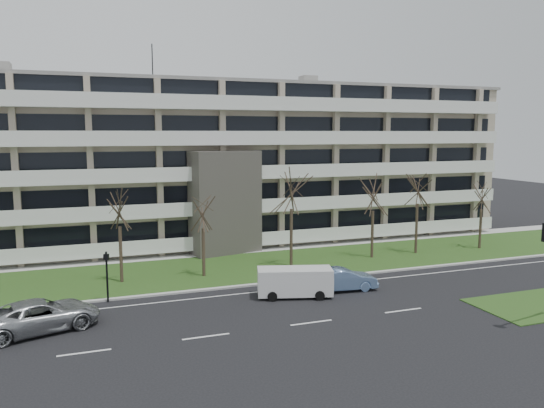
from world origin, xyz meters
name	(u,v)px	position (x,y,z in m)	size (l,w,h in m)	color
ground	(311,323)	(0.00, 0.00, 0.00)	(160.00, 160.00, 0.00)	black
grass_verge	(244,267)	(0.00, 13.00, 0.03)	(90.00, 10.00, 0.06)	#2F4818
curb	(265,284)	(0.00, 8.00, 0.06)	(90.00, 0.35, 0.12)	#B2B2AD
sidewalk	(226,252)	(0.00, 18.50, 0.04)	(90.00, 2.00, 0.08)	#B2B2AD
grass_median	(533,305)	(14.00, -2.00, 0.03)	(7.00, 5.00, 0.06)	#2F4818
lane_edge_line	(272,290)	(0.00, 6.50, 0.01)	(90.00, 0.12, 0.01)	white
apartment_building	(207,163)	(-0.01, 25.32, 7.61)	(60.50, 15.10, 18.75)	tan
silver_pickup	(40,315)	(-14.14, 3.84, 0.85)	(2.82, 6.11, 1.70)	#AAADB1
blue_sedan	(343,279)	(4.51, 4.92, 0.75)	(1.60, 4.58, 1.51)	#7FA5DD
white_van	(296,280)	(1.00, 4.73, 1.12)	(5.10, 3.04, 1.86)	silver
pedestrian_signal	(107,270)	(-10.51, 7.70, 2.05)	(0.37, 0.33, 3.23)	black
tree_2	(119,205)	(-9.36, 11.91, 5.59)	(3.59, 3.59, 7.19)	#382B21
tree_3	(203,209)	(-3.54, 11.48, 5.03)	(3.24, 3.24, 6.48)	#382B21
tree_4	(291,186)	(3.64, 12.07, 6.42)	(4.13, 4.13, 8.25)	#382B21
tree_5	(373,192)	(11.15, 12.39, 5.61)	(3.61, 3.61, 7.22)	#382B21
tree_6	(418,184)	(15.66, 12.57, 6.12)	(3.94, 3.94, 7.88)	#382B21
tree_7	(482,194)	(22.31, 12.22, 5.06)	(3.26, 3.26, 6.51)	#382B21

